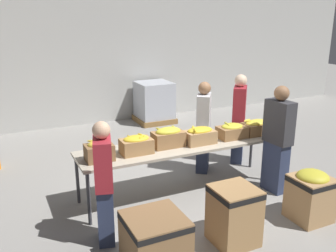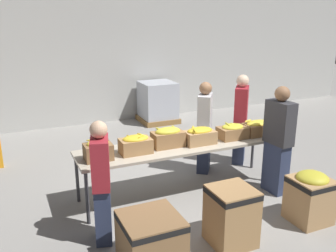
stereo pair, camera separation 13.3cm
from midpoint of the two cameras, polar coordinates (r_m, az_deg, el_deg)
name	(u,v)px [view 2 (the right image)]	position (r m, az deg, el deg)	size (l,w,h in m)	color
ground_plane	(183,191)	(6.18, 2.87, -9.91)	(30.00, 30.00, 0.00)	gray
wall_back	(105,45)	(9.80, -9.24, 12.06)	(16.00, 0.08, 4.00)	#B7B7B2
sorting_table	(183,147)	(5.87, 2.98, -3.21)	(3.34, 0.82, 0.81)	#B2A893
banana_box_0	(98,150)	(5.28, -9.88, -3.58)	(0.38, 0.28, 0.31)	olive
banana_box_1	(136,144)	(5.46, -4.27, -2.76)	(0.46, 0.29, 0.29)	#A37A4C
banana_box_2	(168,137)	(5.70, 0.65, -1.68)	(0.48, 0.32, 0.31)	olive
banana_box_3	(200,135)	(5.86, 5.48, -1.43)	(0.48, 0.32, 0.28)	tan
banana_box_4	(232,131)	(6.19, 10.40, -0.77)	(0.47, 0.31, 0.26)	olive
banana_box_5	(258,127)	(6.46, 14.14, -0.20)	(0.49, 0.31, 0.26)	olive
volunteer_0	(101,183)	(4.68, -9.29, -8.63)	(0.32, 0.46, 1.58)	#2D3856
volunteer_1	(240,120)	(7.21, 11.51, 0.94)	(0.46, 0.50, 1.70)	#2D3856
volunteer_2	(204,128)	(6.69, 6.14, -0.30)	(0.44, 0.49, 1.65)	#2D3856
volunteer_3	(278,141)	(6.11, 17.03, -2.22)	(0.27, 0.48, 1.73)	#2D3856
donation_bin_0	(151,239)	(4.41, -1.71, -16.86)	(0.66, 0.66, 0.62)	olive
donation_bin_1	(231,214)	(4.82, 10.43, -13.09)	(0.53, 0.53, 0.74)	#A37A4C
donation_bin_2	(310,195)	(5.58, 21.51, -9.79)	(0.51, 0.51, 0.73)	tan
pallet_stack_0	(158,102)	(9.87, -1.20, 3.61)	(0.94, 0.94, 1.06)	olive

